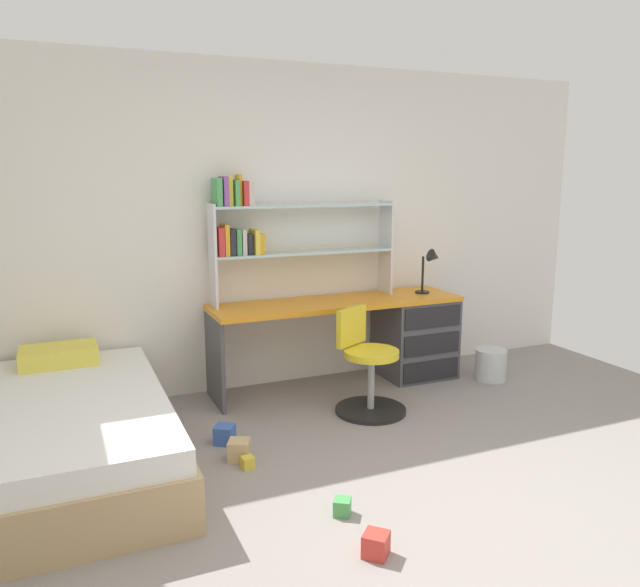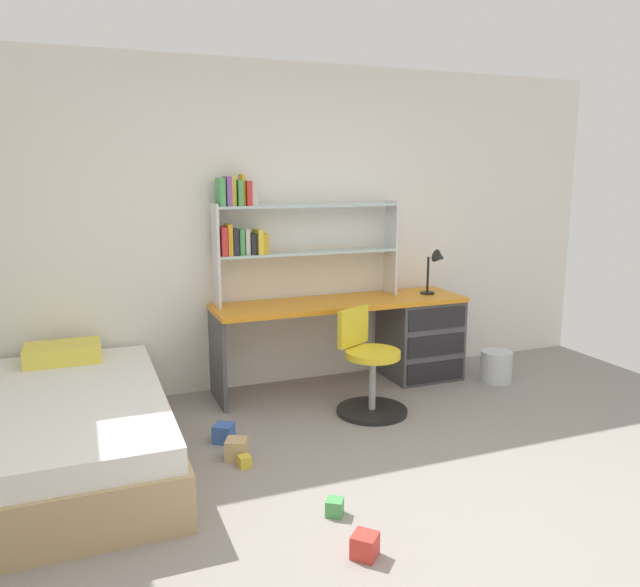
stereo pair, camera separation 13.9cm
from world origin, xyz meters
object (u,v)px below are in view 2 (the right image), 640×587
object	(u,v)px
swivel_chair	(369,373)
bookshelf_hutch	(276,228)
desk	(400,333)
bed_platform	(65,431)
toy_block_blue_4	(224,433)
toy_block_red_1	(365,546)
toy_block_natural_0	(237,449)
desk_lamp	(437,264)
waste_bin	(496,366)
toy_block_yellow_2	(244,461)
toy_block_green_3	(335,507)

from	to	relation	value
swivel_chair	bookshelf_hutch	bearing A→B (deg)	121.58
desk	bed_platform	distance (m)	2.74
desk	toy_block_blue_4	xyz separation A→B (m)	(-1.69, -0.71, -0.34)
desk	toy_block_red_1	distance (m)	2.58
bookshelf_hutch	toy_block_natural_0	size ratio (longest dim) A/B	11.93
desk_lamp	toy_block_natural_0	distance (m)	2.37
waste_bin	toy_block_red_1	xyz separation A→B (m)	(-2.08, -1.79, -0.08)
bed_platform	toy_block_yellow_2	bearing A→B (deg)	-22.25
toy_block_blue_4	desk	bearing A→B (deg)	22.93
waste_bin	toy_block_red_1	size ratio (longest dim) A/B	2.38
bed_platform	toy_block_blue_4	xyz separation A→B (m)	(0.95, -0.01, -0.16)
bed_platform	waste_bin	bearing A→B (deg)	5.61
waste_bin	toy_block_green_3	size ratio (longest dim) A/B	3.09
bed_platform	toy_block_green_3	world-z (taller)	bed_platform
desk_lamp	toy_block_blue_4	bearing A→B (deg)	-161.34
swivel_chair	toy_block_red_1	bearing A→B (deg)	-116.40
swivel_chair	toy_block_blue_4	bearing A→B (deg)	-173.55
desk_lamp	toy_block_blue_4	size ratio (longest dim) A/B	3.19
desk_lamp	toy_block_green_3	size ratio (longest dim) A/B	4.49
bookshelf_hutch	bed_platform	size ratio (longest dim) A/B	0.76
toy_block_green_3	desk_lamp	bearing A→B (deg)	46.47
bookshelf_hutch	swivel_chair	xyz separation A→B (m)	(0.46, -0.75, -1.01)
toy_block_natural_0	toy_block_red_1	bearing A→B (deg)	-75.43
desk	bookshelf_hutch	distance (m)	1.39
bed_platform	desk_lamp	bearing A→B (deg)	12.64
toy_block_natural_0	toy_block_red_1	xyz separation A→B (m)	(0.31, -1.18, -0.01)
bookshelf_hutch	toy_block_green_3	size ratio (longest dim) A/B	17.78
swivel_chair	toy_block_red_1	distance (m)	1.78
waste_bin	toy_block_blue_4	size ratio (longest dim) A/B	2.19
waste_bin	desk	bearing A→B (deg)	152.63
bed_platform	toy_block_blue_4	size ratio (longest dim) A/B	16.52
toy_block_red_1	toy_block_yellow_2	xyz separation A→B (m)	(-0.29, 1.06, -0.02)
toy_block_yellow_2	toy_block_green_3	xyz separation A→B (m)	(0.30, -0.68, 0.01)
swivel_chair	bed_platform	bearing A→B (deg)	-176.88
bookshelf_hutch	toy_block_yellow_2	xyz separation A→B (m)	(-0.61, -1.26, -1.27)
toy_block_green_3	toy_block_blue_4	bearing A→B (deg)	107.27
desk_lamp	toy_block_yellow_2	distance (m)	2.42
bookshelf_hutch	toy_block_red_1	distance (m)	2.66
toy_block_natural_0	desk_lamp	bearing A→B (deg)	25.50
desk	toy_block_blue_4	world-z (taller)	desk
bookshelf_hutch	bed_platform	xyz separation A→B (m)	(-1.60, -0.86, -1.08)
bed_platform	toy_block_natural_0	world-z (taller)	bed_platform
waste_bin	toy_block_red_1	bearing A→B (deg)	-139.19
desk	toy_block_yellow_2	world-z (taller)	desk
bookshelf_hutch	toy_block_red_1	size ratio (longest dim) A/B	13.68
toy_block_natural_0	toy_block_green_3	distance (m)	0.87
desk	toy_block_blue_4	size ratio (longest dim) A/B	17.19
waste_bin	toy_block_green_3	distance (m)	2.51
swivel_chair	toy_block_red_1	world-z (taller)	swivel_chair
toy_block_red_1	toy_block_yellow_2	size ratio (longest dim) A/B	1.56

